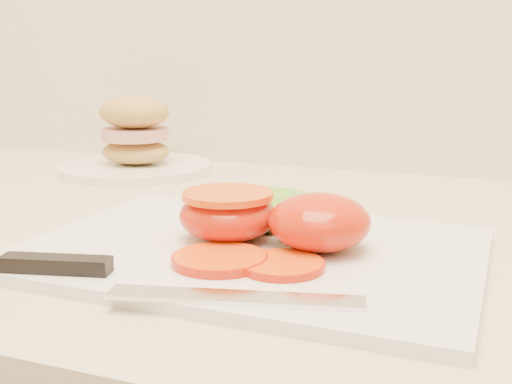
% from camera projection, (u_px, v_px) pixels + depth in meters
% --- Properties ---
extents(cutting_board, '(0.38, 0.28, 0.01)m').
position_uv_depth(cutting_board, '(252.00, 251.00, 0.55)').
color(cutting_board, silver).
rests_on(cutting_board, counter).
extents(tomato_half_dome, '(0.09, 0.09, 0.05)m').
position_uv_depth(tomato_half_dome, '(319.00, 222.00, 0.53)').
color(tomato_half_dome, red).
rests_on(tomato_half_dome, cutting_board).
extents(tomato_half_cut, '(0.09, 0.09, 0.04)m').
position_uv_depth(tomato_half_cut, '(228.00, 213.00, 0.56)').
color(tomato_half_cut, red).
rests_on(tomato_half_cut, cutting_board).
extents(tomato_slice_0, '(0.07, 0.07, 0.01)m').
position_uv_depth(tomato_slice_0, '(220.00, 259.00, 0.50)').
color(tomato_slice_0, orange).
rests_on(tomato_slice_0, cutting_board).
extents(tomato_slice_1, '(0.06, 0.06, 0.01)m').
position_uv_depth(tomato_slice_1, '(282.00, 265.00, 0.49)').
color(tomato_slice_1, orange).
rests_on(tomato_slice_1, cutting_board).
extents(lettuce_leaf_0, '(0.14, 0.09, 0.03)m').
position_uv_depth(lettuce_leaf_0, '(268.00, 209.00, 0.62)').
color(lettuce_leaf_0, '#70C434').
rests_on(lettuce_leaf_0, cutting_board).
extents(lettuce_leaf_1, '(0.13, 0.12, 0.02)m').
position_uv_depth(lettuce_leaf_1, '(316.00, 214.00, 0.61)').
color(lettuce_leaf_1, '#70C434').
rests_on(lettuce_leaf_1, cutting_board).
extents(knife, '(0.28, 0.06, 0.01)m').
position_uv_depth(knife, '(121.00, 276.00, 0.46)').
color(knife, silver).
rests_on(knife, cutting_board).
extents(sandwich_plate, '(0.22, 0.22, 0.11)m').
position_uv_depth(sandwich_plate, '(136.00, 145.00, 0.92)').
color(sandwich_plate, white).
rests_on(sandwich_plate, counter).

